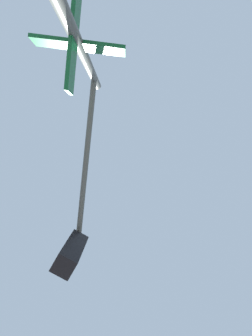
{
  "coord_description": "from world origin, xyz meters",
  "views": [
    {
      "loc": [
        -5.91,
        -5.89,
        1.48
      ],
      "look_at": [
        -5.8,
        -5.7,
        3.73
      ],
      "focal_mm": 22.11,
      "sensor_mm": 36.0,
      "label": 1
    }
  ],
  "objects": [
    {
      "name": "traffic_signal_near",
      "position": [
        -6.4,
        -5.43,
        3.7
      ],
      "size": [
        1.66,
        3.18,
        5.26
      ],
      "color": "#474C47",
      "rests_on": "ground_plane"
    }
  ]
}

